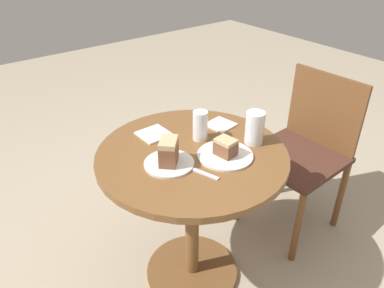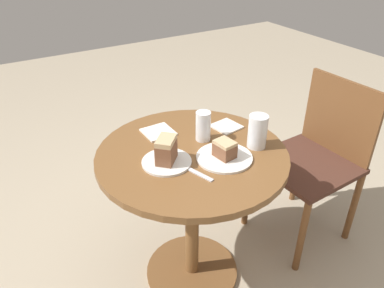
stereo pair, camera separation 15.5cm
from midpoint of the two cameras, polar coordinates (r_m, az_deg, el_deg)
name	(u,v)px [view 2 (the right image)]	position (r m, az deg, el deg)	size (l,w,h in m)	color
ground_plane	(192,272)	(2.07, 2.27, -18.95)	(8.00, 8.00, 0.00)	tan
table	(192,188)	(1.68, 2.65, -6.85)	(0.81, 0.81, 0.74)	brown
chair	(315,157)	(2.13, 20.26, -2.01)	(0.48, 0.47, 0.89)	brown
plate_near	(167,162)	(1.50, -0.93, -2.84)	(0.20, 0.20, 0.01)	silver
plate_far	(224,157)	(1.54, 7.82, -2.12)	(0.23, 0.23, 0.01)	silver
cake_slice_near	(166,150)	(1.47, -0.95, -1.00)	(0.12, 0.12, 0.10)	brown
cake_slice_far	(225,149)	(1.52, 7.93, -0.85)	(0.09, 0.08, 0.07)	brown
glass_lemonade	(203,128)	(1.64, 4.42, 2.41)	(0.07, 0.07, 0.13)	silver
glass_water	(257,133)	(1.62, 12.66, 1.55)	(0.08, 0.08, 0.15)	silver
napkin_stack	(158,132)	(1.71, -2.59, 1.77)	(0.13, 0.13, 0.01)	silver
fork	(194,172)	(1.45, 3.42, -4.33)	(0.18, 0.07, 0.00)	silver
napkin_side	(226,126)	(1.77, 7.76, 2.60)	(0.13, 0.13, 0.01)	silver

